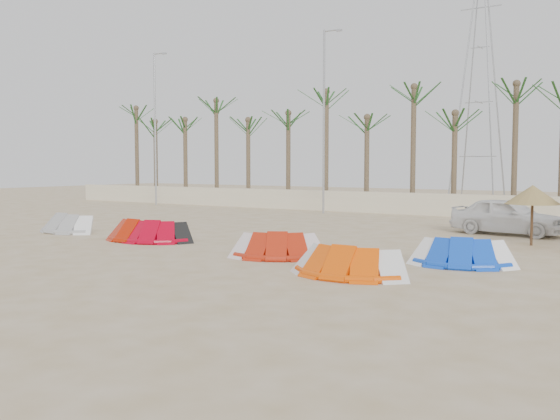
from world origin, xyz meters
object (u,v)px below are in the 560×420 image
Objects in this scene: kite_blue at (465,251)px; kite_grey at (72,222)px; kite_orange at (352,260)px; parasol_left at (533,195)px; kite_red_mid at (159,231)px; kite_red_left at (142,230)px; kite_red_right at (283,244)px; car at (507,216)px.

kite_grey is at bearing -178.91° from kite_blue.
parasol_left is (2.72, 9.20, 1.45)m from kite_orange.
kite_red_mid and kite_blue have the same top height.
parasol_left reaches higher than kite_grey.
kite_red_left is 7.17m from kite_red_right.
kite_red_left is 1.45× the size of parasol_left.
kite_red_mid is (0.93, -0.01, -0.00)m from kite_red_left.
kite_red_mid is (5.77, -0.49, -0.00)m from kite_grey.
car reaches higher than kite_grey.
parasol_left is at bearing 73.55° from kite_orange.
kite_red_left is 0.70× the size of car.
parasol_left is at bearing -145.75° from car.
parasol_left reaches higher than kite_red_mid.
kite_blue is 9.07m from car.
kite_red_mid is 1.03× the size of kite_orange.
parasol_left is at bearing 26.84° from kite_red_left.
parasol_left is at bearing 18.94° from kite_grey.
kite_red_right is at bearing -163.22° from kite_blue.
kite_blue is (17.32, 0.33, -0.00)m from kite_grey.
kite_orange is at bearing -121.15° from kite_blue.
car reaches higher than kite_red_left.
kite_red_right is at bearing 152.46° from kite_orange.
kite_orange is (10.45, -2.54, 0.00)m from kite_red_left.
parasol_left is at bearing 28.58° from kite_red_mid.
parasol_left is (13.17, 6.66, 1.45)m from kite_red_left.
kite_red_left is 0.94× the size of kite_red_right.
kite_red_mid is 9.85m from kite_orange.
kite_red_mid and kite_orange have the same top height.
car is (1.11, 12.37, 0.37)m from kite_orange.
car is (11.56, 9.83, 0.37)m from kite_red_left.
kite_orange and kite_blue have the same top height.
car is at bearing 67.34° from kite_red_right.
kite_red_mid is 0.72× the size of car.
kite_grey and kite_blue have the same top height.
parasol_left is (6.04, 7.47, 1.45)m from kite_red_right.
kite_blue is (5.35, 1.61, -0.00)m from kite_red_right.
kite_orange is (15.29, -3.02, 0.00)m from kite_grey.
kite_red_right and kite_blue have the same top height.
kite_red_right is at bearing -128.99° from parasol_left.
kite_grey is 5.79m from kite_red_mid.
kite_red_left is (4.84, -0.48, -0.00)m from kite_grey.
kite_red_left is at bearing -5.66° from kite_grey.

